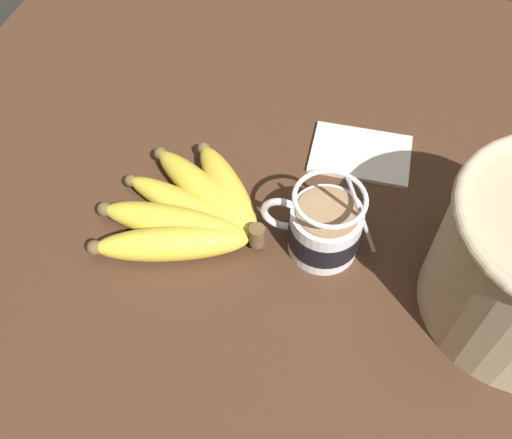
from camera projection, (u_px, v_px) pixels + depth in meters
table at (296, 234)px, 76.01cm from camera, size 119.28×119.28×3.90cm
coffee_mug at (324, 228)px, 69.31cm from camera, size 14.74×8.96×13.84cm
banana_bunch at (191, 212)px, 73.08cm from camera, size 22.10×22.84×4.41cm
napkin at (361, 154)px, 81.52cm from camera, size 14.37×10.33×0.60cm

